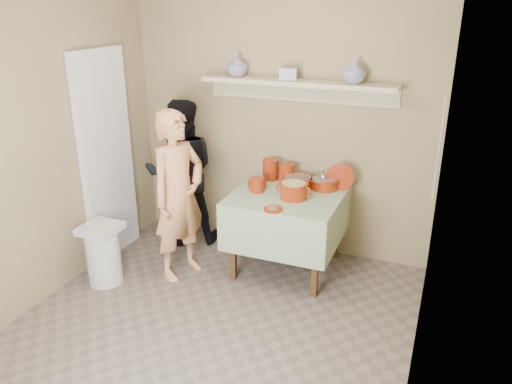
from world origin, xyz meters
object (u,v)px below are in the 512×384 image
at_px(person_helper, 181,173).
at_px(cazuela_rice, 294,189).
at_px(person_cook, 179,196).
at_px(serving_table, 288,205).
at_px(trash_bin, 103,254).

bearing_deg(person_helper, cazuela_rice, 139.29).
bearing_deg(person_cook, person_helper, 45.67).
xyz_separation_m(person_helper, serving_table, (1.20, -0.16, -0.11)).
bearing_deg(trash_bin, person_helper, 76.68).
bearing_deg(person_cook, cazuela_rice, -51.28).
xyz_separation_m(serving_table, cazuela_rice, (0.08, -0.09, 0.20)).
distance_m(person_cook, person_helper, 0.70).
bearing_deg(serving_table, cazuela_rice, -49.55).
bearing_deg(trash_bin, serving_table, 30.80).
height_order(person_cook, trash_bin, person_cook).
bearing_deg(person_helper, person_cook, 88.56).
distance_m(person_helper, serving_table, 1.21).
xyz_separation_m(person_helper, cazuela_rice, (1.28, -0.25, 0.09)).
distance_m(person_helper, trash_bin, 1.15).
relative_size(person_cook, person_helper, 1.03).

